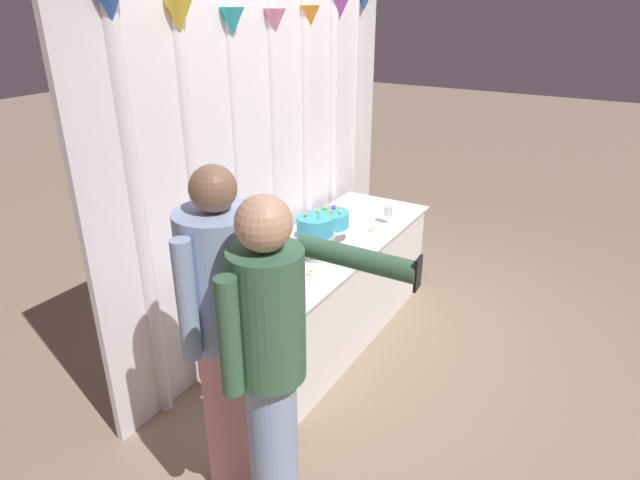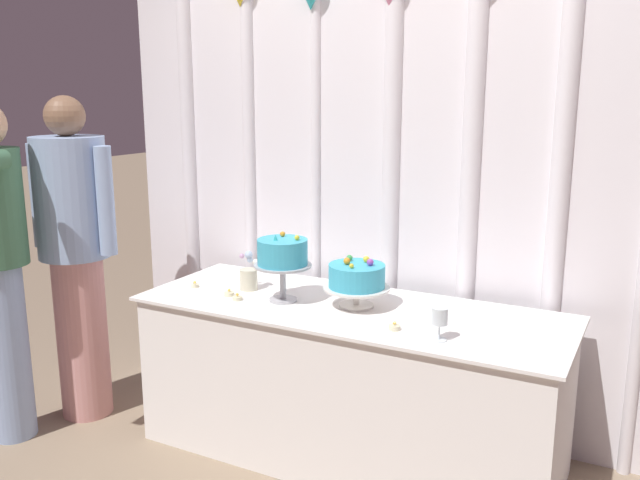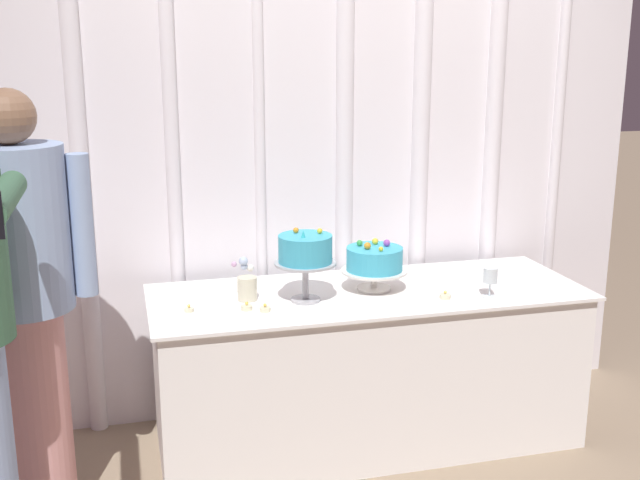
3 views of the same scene
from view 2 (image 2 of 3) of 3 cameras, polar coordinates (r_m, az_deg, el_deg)
The scene contains 12 objects.
ground_plane at distance 3.29m, azimuth 1.61°, elevation -18.50°, with size 24.00×24.00×0.00m, color gray.
draped_curtain at distance 3.35m, azimuth 6.01°, elevation 6.50°, with size 3.13×0.15×2.61m.
cake_table at distance 3.20m, azimuth 2.46°, elevation -11.97°, with size 1.98×0.72×0.74m.
cake_display_nearleft at distance 3.09m, azimuth -3.20°, elevation -1.28°, with size 0.27×0.27×0.32m.
cake_display_nearright at distance 3.02m, azimuth 3.14°, elevation -3.26°, with size 0.30×0.30×0.23m.
wine_glass at distance 2.68m, azimuth 10.16°, elevation -6.51°, with size 0.06×0.06×0.13m.
flower_vase at distance 3.32m, azimuth -6.07°, elevation -3.09°, with size 0.11×0.09×0.19m.
tealight_far_left at distance 3.41m, azimuth -10.60°, elevation -3.81°, with size 0.04×0.04×0.03m.
tealight_near_left at distance 3.24m, azimuth -7.73°, elevation -4.55°, with size 0.05×0.05×0.04m.
tealight_near_right at distance 3.18m, azimuth -7.04°, elevation -4.92°, with size 0.05×0.05×0.03m.
tealight_far_right at distance 2.79m, azimuth 6.35°, elevation -7.39°, with size 0.05×0.05×0.04m.
guest_man_dark_suit at distance 3.66m, azimuth -20.09°, elevation -0.63°, with size 0.53×0.38×1.68m.
Camera 2 is at (1.23, -2.54, 1.70)m, focal length 37.63 mm.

